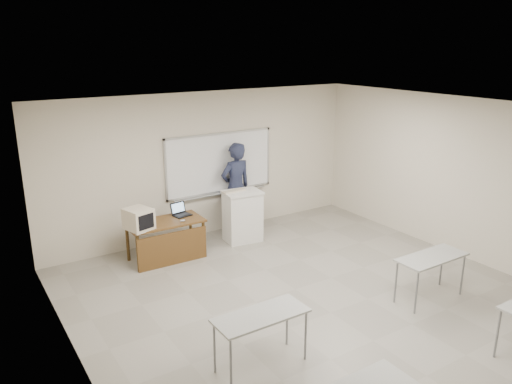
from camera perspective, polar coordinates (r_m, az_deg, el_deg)
floor at (r=7.86m, az=8.55°, el=-13.51°), size 7.00×8.00×0.01m
whiteboard at (r=10.52m, az=-4.16°, el=3.23°), size 2.48×0.10×1.31m
student_desks at (r=6.72m, az=16.57°, el=-13.04°), size 4.40×2.20×0.73m
instructor_desk at (r=9.39m, az=-10.03°, el=-4.70°), size 1.40×0.70×0.75m
podium at (r=10.20m, az=-1.55°, el=-2.76°), size 0.75×0.55×1.05m
crt_monitor at (r=9.06m, az=-13.32°, el=-3.02°), size 0.41×0.46×0.39m
laptop at (r=9.68m, az=-8.56°, el=-2.29°), size 0.32×0.30×0.24m
mouse at (r=9.33m, az=-8.39°, el=-3.25°), size 0.11×0.07×0.04m
keyboard at (r=10.02m, az=-2.54°, el=0.11°), size 0.50×0.19×0.03m
presenter at (r=10.60m, az=-2.33°, el=0.51°), size 0.73×0.50×1.94m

